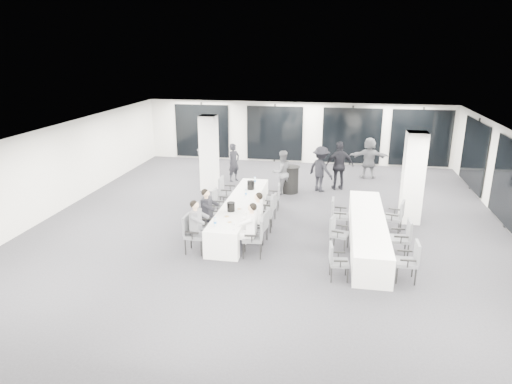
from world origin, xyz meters
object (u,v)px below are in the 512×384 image
(chair_side_left_mid, at_px, (337,231))
(standing_guest_c, at_px, (321,166))
(standing_guest_b, at_px, (282,169))
(chair_side_left_far, at_px, (337,213))
(chair_main_left_second, at_px, (203,218))
(chair_side_left_near, at_px, (336,259))
(chair_main_right_near, at_px, (256,235))
(chair_main_right_far, at_px, (275,195))
(chair_main_right_second, at_px, (261,225))
(chair_main_left_mid, at_px, (211,211))
(chair_main_left_fourth, at_px, (219,201))
(chair_main_right_fourth, at_px, (270,206))
(standing_guest_d, at_px, (340,163))
(cocktail_table, at_px, (290,179))
(chair_main_right_mid, at_px, (267,211))
(chair_side_right_mid, at_px, (403,236))
(standing_guest_e, at_px, (412,155))
(standing_guest_g, at_px, (202,149))
(ice_bucket_near, at_px, (231,207))
(chair_side_right_far, at_px, (396,215))
(standing_guest_f, at_px, (369,155))
(chair_main_left_near, at_px, (192,231))
(standing_guest_h, at_px, (409,181))
(chair_main_left_far, at_px, (226,190))
(ice_bucket_far, at_px, (251,185))
(banquet_table_main, at_px, (241,213))
(chair_side_right_near, at_px, (410,259))

(chair_side_left_mid, bearing_deg, standing_guest_c, -158.44)
(standing_guest_b, bearing_deg, chair_side_left_far, 91.37)
(chair_main_left_second, relative_size, chair_side_left_near, 1.15)
(chair_main_left_second, xyz_separation_m, chair_main_right_near, (1.67, -0.91, 0.01))
(chair_main_left_second, distance_m, chair_side_left_near, 4.13)
(chair_main_right_far, bearing_deg, chair_main_right_second, 174.59)
(chair_main_left_mid, distance_m, chair_main_left_fourth, 0.94)
(chair_main_right_fourth, bearing_deg, standing_guest_d, -20.38)
(cocktail_table, distance_m, chair_main_right_mid, 3.79)
(chair_main_left_fourth, bearing_deg, chair_main_right_near, 34.00)
(chair_side_right_mid, height_order, standing_guest_e, standing_guest_e)
(chair_main_left_fourth, relative_size, standing_guest_b, 0.49)
(standing_guest_b, relative_size, standing_guest_g, 0.91)
(chair_side_left_far, bearing_deg, ice_bucket_near, -71.31)
(standing_guest_c, bearing_deg, standing_guest_d, -112.91)
(chair_main_right_fourth, height_order, chair_side_right_far, chair_side_right_far)
(chair_side_left_far, xyz_separation_m, standing_guest_f, (1.20, 6.03, 0.40))
(chair_main_left_near, relative_size, chair_side_left_mid, 1.13)
(chair_main_right_fourth, xyz_separation_m, chair_side_left_near, (2.05, -3.43, 0.00))
(chair_side_left_near, xyz_separation_m, standing_guest_b, (-2.05, 6.28, 0.42))
(cocktail_table, height_order, chair_main_right_mid, chair_main_right_mid)
(chair_main_right_second, bearing_deg, ice_bucket_near, 80.26)
(standing_guest_c, distance_m, standing_guest_h, 3.34)
(chair_main_left_far, height_order, standing_guest_c, standing_guest_c)
(standing_guest_d, bearing_deg, chair_main_right_far, 36.52)
(chair_main_left_near, xyz_separation_m, chair_side_right_mid, (5.38, 0.71, -0.02))
(chair_main_right_fourth, distance_m, standing_guest_d, 4.30)
(chair_main_right_fourth, distance_m, ice_bucket_far, 1.16)
(cocktail_table, bearing_deg, chair_main_left_second, -112.71)
(banquet_table_main, xyz_separation_m, chair_main_right_near, (0.84, -2.05, 0.21))
(standing_guest_h, bearing_deg, chair_main_left_far, 66.76)
(standing_guest_g, bearing_deg, chair_side_left_near, -3.64)
(standing_guest_f, relative_size, ice_bucket_near, 7.41)
(chair_main_right_fourth, height_order, standing_guest_c, standing_guest_c)
(chair_main_right_near, bearing_deg, chair_side_right_mid, -86.90)
(chair_main_right_second, bearing_deg, chair_main_right_near, -170.89)
(ice_bucket_near, bearing_deg, chair_side_right_near, -21.72)
(chair_main_left_near, bearing_deg, chair_side_right_mid, 99.00)
(standing_guest_b, bearing_deg, ice_bucket_far, 39.46)
(standing_guest_b, xyz_separation_m, standing_guest_g, (-3.76, 2.42, 0.09))
(chair_main_right_second, height_order, chair_side_left_far, chair_side_left_far)
(chair_main_left_second, height_order, chair_side_right_far, chair_main_left_second)
(chair_main_left_second, height_order, chair_side_left_near, chair_main_left_second)
(cocktail_table, distance_m, standing_guest_f, 3.94)
(standing_guest_f, bearing_deg, ice_bucket_near, 56.03)
(chair_main_right_second, relative_size, chair_side_left_near, 1.04)
(chair_main_left_second, distance_m, chair_main_right_far, 3.19)
(chair_main_right_second, xyz_separation_m, chair_side_right_far, (3.71, 1.29, 0.05))
(chair_main_right_mid, relative_size, chair_main_right_fourth, 1.19)
(standing_guest_d, height_order, standing_guest_g, standing_guest_d)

